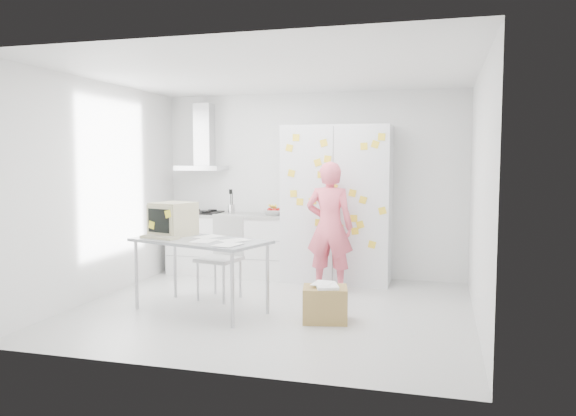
% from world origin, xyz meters
% --- Properties ---
extents(floor, '(4.50, 4.00, 0.02)m').
position_xyz_m(floor, '(0.00, 0.00, -0.01)').
color(floor, silver).
rests_on(floor, ground).
extents(walls, '(4.52, 4.01, 2.70)m').
position_xyz_m(walls, '(0.00, 0.72, 1.35)').
color(walls, white).
rests_on(walls, ground).
extents(ceiling, '(4.50, 4.00, 0.02)m').
position_xyz_m(ceiling, '(0.00, 0.00, 2.70)').
color(ceiling, white).
rests_on(ceiling, walls).
extents(counter_run, '(1.84, 0.63, 1.28)m').
position_xyz_m(counter_run, '(-1.20, 1.70, 0.47)').
color(counter_run, white).
rests_on(counter_run, ground).
extents(range_hood, '(0.70, 0.48, 1.01)m').
position_xyz_m(range_hood, '(-1.65, 1.84, 1.96)').
color(range_hood, silver).
rests_on(range_hood, walls).
extents(tall_cabinet, '(1.50, 0.68, 2.20)m').
position_xyz_m(tall_cabinet, '(0.45, 1.67, 1.10)').
color(tall_cabinet, silver).
rests_on(tall_cabinet, ground).
extents(person, '(0.63, 0.42, 1.71)m').
position_xyz_m(person, '(0.46, 1.05, 0.85)').
color(person, '#F86074').
rests_on(person, ground).
extents(desk, '(1.69, 1.18, 1.22)m').
position_xyz_m(desk, '(-1.04, -0.18, 0.93)').
color(desk, '#979BA1').
rests_on(desk, ground).
extents(chair, '(0.55, 0.55, 1.03)m').
position_xyz_m(chair, '(-0.75, 0.35, 0.58)').
color(chair, '#B7B7B4').
rests_on(chair, ground).
extents(cardboard_box, '(0.53, 0.46, 0.41)m').
position_xyz_m(cardboard_box, '(0.69, -0.34, 0.19)').
color(cardboard_box, '#A48547').
rests_on(cardboard_box, ground).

